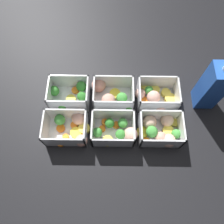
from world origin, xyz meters
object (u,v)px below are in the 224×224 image
(container_near_right, at_px, (159,130))
(juice_carton, at_px, (211,87))
(container_far_center, at_px, (109,95))
(container_far_left, at_px, (69,94))
(container_near_center, at_px, (115,130))
(container_far_right, at_px, (154,96))
(container_near_left, at_px, (70,128))

(container_near_right, bearing_deg, juice_carton, 37.85)
(container_far_center, bearing_deg, container_far_left, 179.86)
(container_near_center, xyz_separation_m, juice_carton, (0.30, 0.13, 0.07))
(container_near_center, height_order, container_far_right, same)
(container_near_left, bearing_deg, container_far_left, 96.78)
(container_near_center, distance_m, container_near_right, 0.14)
(container_far_left, xyz_separation_m, juice_carton, (0.46, -0.00, 0.07))
(container_near_left, bearing_deg, container_near_right, -0.90)
(container_far_right, xyz_separation_m, juice_carton, (0.17, 0.00, 0.07))
(container_near_left, relative_size, container_near_right, 0.96)
(container_far_center, xyz_separation_m, container_far_right, (0.15, -0.00, -0.00))
(container_far_left, relative_size, container_far_center, 0.91)
(container_far_left, bearing_deg, container_near_left, -83.22)
(container_far_left, bearing_deg, juice_carton, -0.22)
(container_far_left, bearing_deg, container_far_right, -0.41)
(container_far_left, distance_m, container_far_center, 0.14)
(container_near_center, relative_size, container_near_right, 0.94)
(container_near_center, relative_size, juice_carton, 0.73)
(container_near_center, bearing_deg, juice_carton, 22.62)
(container_near_left, height_order, container_near_right, same)
(container_near_center, distance_m, container_far_left, 0.21)
(container_near_center, bearing_deg, container_near_left, 177.01)
(container_far_right, bearing_deg, container_near_center, -137.02)
(container_near_left, height_order, container_far_center, same)
(container_near_center, height_order, juice_carton, juice_carton)
(container_near_right, bearing_deg, container_far_right, 94.34)
(container_far_left, xyz_separation_m, container_far_right, (0.30, -0.00, -0.00))
(container_far_center, bearing_deg, container_near_left, -136.51)
(container_near_left, relative_size, container_far_center, 0.98)
(container_far_center, bearing_deg, container_near_center, -81.47)
(container_far_left, bearing_deg, container_near_center, -38.66)
(container_near_center, relative_size, container_far_left, 1.05)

